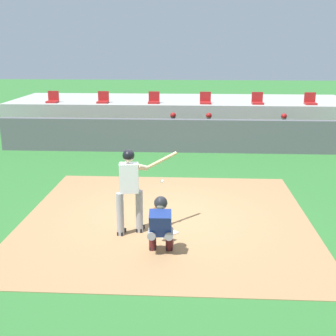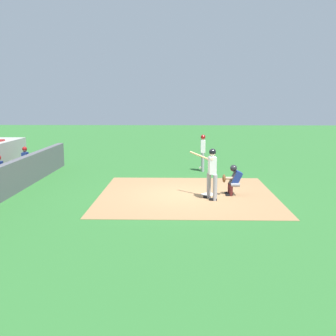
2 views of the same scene
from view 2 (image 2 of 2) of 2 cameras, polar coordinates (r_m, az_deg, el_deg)
The scene contains 9 objects.
ground_plane at distance 15.10m, azimuth 2.66°, elevation -3.76°, with size 80.00×80.00×0.00m, color #2D6B2D.
dirt_infield at distance 15.10m, azimuth 2.66°, elevation -3.73°, with size 6.40×6.40×0.01m, color #9E754C.
home_plate at distance 15.13m, azimuth 5.70°, elevation -3.67°, with size 0.44×0.44×0.02m, color white.
batter_at_plate at distance 14.27m, azimuth 6.10°, elevation -0.34°, with size 1.21×0.93×1.80m.
catcher_crouched at distance 15.09m, azimuth 9.07°, elevation -1.51°, with size 0.49×1.58×1.13m.
on_deck_batter at distance 19.89m, azimuth 4.89°, elevation 2.47°, with size 0.58×0.23×1.79m.
dugout_wall at distance 16.18m, azimuth -21.00°, elevation -1.31°, with size 13.00×0.30×1.20m, color #59595E.
dugout_player_1 at distance 17.56m, azimuth -22.12°, elevation -0.32°, with size 0.49×0.70×1.30m.
dugout_player_2 at distance 20.15m, azimuth -18.95°, elevation 1.07°, with size 0.49×0.70×1.30m.
Camera 2 is at (-14.68, 0.34, 3.50)m, focal length 43.71 mm.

